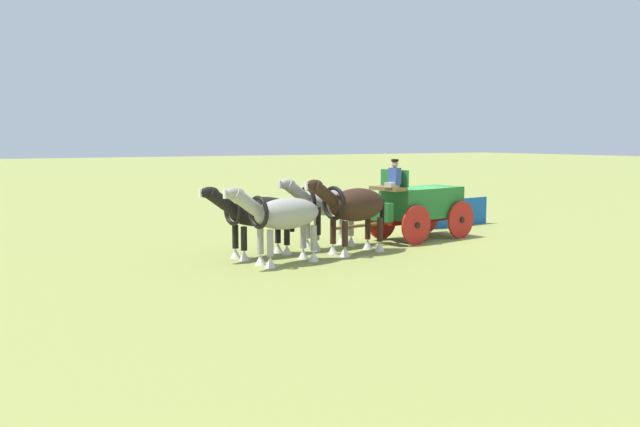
{
  "coord_description": "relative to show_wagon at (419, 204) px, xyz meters",
  "views": [
    {
      "loc": [
        14.03,
        17.31,
        3.43
      ],
      "look_at": [
        4.42,
        0.61,
        1.2
      ],
      "focal_mm": 35.94,
      "sensor_mm": 36.0,
      "label": 1
    }
  ],
  "objects": [
    {
      "name": "sponsor_banner",
      "position": [
        -3.5,
        -1.85,
        -0.67
      ],
      "size": [
        3.19,
        0.37,
        1.1
      ],
      "primitive_type": "cube",
      "rotation": [
        0.0,
        0.0,
        0.1
      ],
      "color": "#1959B2",
      "rests_on": "ground"
    },
    {
      "name": "show_wagon",
      "position": [
        0.0,
        0.0,
        0.0
      ],
      "size": [
        5.86,
        2.19,
        2.8
      ],
      "color": "#236B2D",
      "rests_on": "ground"
    },
    {
      "name": "draft_horse_rear_near",
      "position": [
        3.46,
        1.19,
        0.2
      ],
      "size": [
        3.07,
        1.3,
        2.3
      ],
      "color": "#331E14",
      "rests_on": "ground"
    },
    {
      "name": "ground_plane",
      "position": [
        -0.14,
        -0.03,
        -1.22
      ],
      "size": [
        220.0,
        220.0,
        0.0
      ],
      "primitive_type": "plane",
      "color": "olive"
    },
    {
      "name": "draft_horse_rear_off",
      "position": [
        3.68,
        -0.09,
        0.16
      ],
      "size": [
        3.08,
        1.16,
        2.26
      ],
      "color": "#9E998E",
      "rests_on": "ground"
    },
    {
      "name": "draft_horse_lead_off",
      "position": [
        6.25,
        0.31,
        0.07
      ],
      "size": [
        3.18,
        1.18,
        2.14
      ],
      "color": "black",
      "rests_on": "ground"
    },
    {
      "name": "draft_horse_lead_near",
      "position": [
        6.05,
        1.59,
        0.12
      ],
      "size": [
        3.15,
        1.2,
        2.2
      ],
      "color": "#9E998E",
      "rests_on": "ground"
    }
  ]
}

